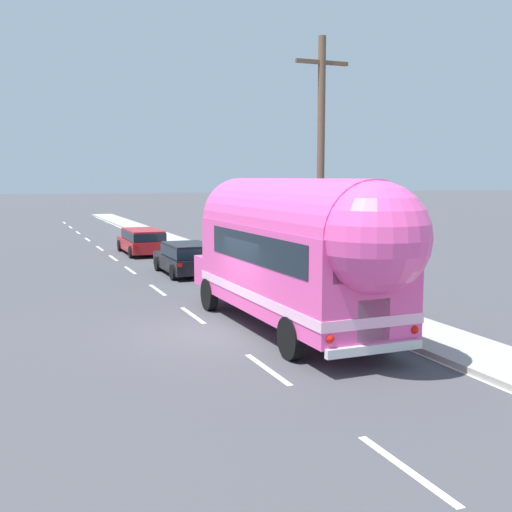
# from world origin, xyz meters

# --- Properties ---
(ground_plane) EXTENTS (300.00, 300.00, 0.00)m
(ground_plane) POSITION_xyz_m (0.00, 0.00, 0.00)
(ground_plane) COLOR #424247
(lane_markings) EXTENTS (3.94, 80.00, 0.01)m
(lane_markings) POSITION_xyz_m (2.69, 12.89, 0.00)
(lane_markings) COLOR silver
(lane_markings) RESTS_ON ground
(sidewalk_slab) EXTENTS (2.11, 90.00, 0.15)m
(sidewalk_slab) POSITION_xyz_m (4.87, 10.00, 0.07)
(sidewalk_slab) COLOR #9E9B93
(sidewalk_slab) RESTS_ON ground
(utility_pole) EXTENTS (1.80, 0.24, 8.50)m
(utility_pole) POSITION_xyz_m (4.24, 2.35, 4.42)
(utility_pole) COLOR brown
(utility_pole) RESTS_ON ground
(painted_bus) EXTENTS (2.70, 10.44, 4.12)m
(painted_bus) POSITION_xyz_m (1.92, -0.90, 2.31)
(painted_bus) COLOR #EA4C9E
(painted_bus) RESTS_ON ground
(car_lead) EXTENTS (2.00, 4.24, 1.37)m
(car_lead) POSITION_xyz_m (2.02, 10.29, 0.78)
(car_lead) COLOR black
(car_lead) RESTS_ON ground
(car_second) EXTENTS (1.97, 4.82, 1.37)m
(car_second) POSITION_xyz_m (1.74, 18.23, 0.80)
(car_second) COLOR #A5191E
(car_second) RESTS_ON ground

